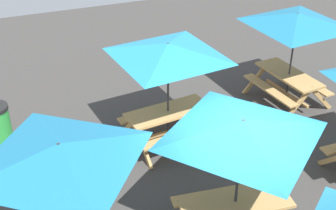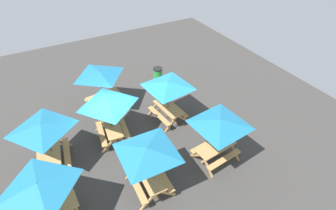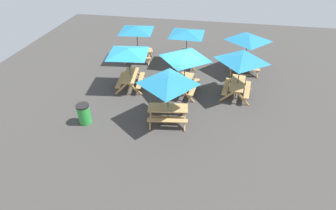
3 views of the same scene
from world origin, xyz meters
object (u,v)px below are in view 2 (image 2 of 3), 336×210
picnic_table_3 (148,154)px  picnic_table_5 (220,125)px  picnic_table_4 (40,189)px  picnic_table_2 (168,87)px  picnic_table_6 (43,130)px  picnic_table_1 (108,105)px  trash_bin_green (158,75)px  picnic_table_0 (100,76)px

picnic_table_3 → picnic_table_5: same height
picnic_table_4 → picnic_table_2: bearing=-157.2°
picnic_table_6 → picnic_table_2: bearing=-80.2°
picnic_table_1 → picnic_table_4: (-3.03, 3.28, 0.00)m
picnic_table_2 → picnic_table_4: 6.95m
picnic_table_2 → trash_bin_green: (3.42, -1.16, -1.49)m
picnic_table_2 → picnic_table_6: 5.77m
picnic_table_0 → picnic_table_2: 3.67m
picnic_table_3 → picnic_table_5: bearing=-89.4°
picnic_table_3 → picnic_table_4: same height
picnic_table_3 → picnic_table_5: size_ratio=1.00×
picnic_table_5 → picnic_table_2: bearing=-87.2°
trash_bin_green → picnic_table_2: bearing=161.2°
picnic_table_0 → trash_bin_green: bearing=-175.1°
picnic_table_1 → picnic_table_2: same height
picnic_table_2 → picnic_table_5: bearing=-178.1°
picnic_table_4 → trash_bin_green: (6.42, -7.43, -1.49)m
picnic_table_2 → picnic_table_5: 3.43m
picnic_table_2 → picnic_table_1: bearing=82.7°
picnic_table_3 → picnic_table_6: (3.13, 3.09, 0.00)m
picnic_table_0 → picnic_table_5: (-6.00, -3.09, 0.00)m
picnic_table_3 → picnic_table_4: size_ratio=1.21×
picnic_table_1 → picnic_table_2: (-0.03, -2.99, 0.00)m
picnic_table_3 → trash_bin_green: 7.90m
picnic_table_6 → trash_bin_green: picnic_table_6 is taller
picnic_table_0 → picnic_table_6: bearing=34.2°
picnic_table_1 → picnic_table_4: same height
picnic_table_0 → picnic_table_5: 6.75m
picnic_table_4 → picnic_table_5: bearing=173.9°
picnic_table_1 → picnic_table_2: bearing=-83.7°
picnic_table_5 → trash_bin_green: bearing=-101.2°
picnic_table_0 → picnic_table_1: 2.61m
picnic_table_3 → trash_bin_green: bearing=-27.9°
picnic_table_0 → picnic_table_4: size_ratio=1.00×
picnic_table_1 → trash_bin_green: picnic_table_1 is taller
picnic_table_1 → picnic_table_5: bearing=-127.4°
picnic_table_2 → picnic_table_3: bearing=134.6°
picnic_table_5 → trash_bin_green: (6.81, -0.65, -1.49)m
picnic_table_1 → picnic_table_5: (-3.42, -3.50, 0.00)m
trash_bin_green → picnic_table_6: bearing=117.6°
trash_bin_green → picnic_table_3: bearing=150.4°
picnic_table_4 → picnic_table_6: size_ratio=1.00×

